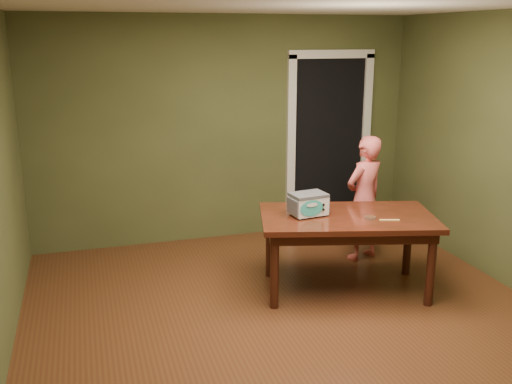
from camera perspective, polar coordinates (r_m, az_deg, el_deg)
floor at (r=4.83m, az=4.64°, el=-13.92°), size 5.00×5.00×0.00m
room_shell at (r=4.27m, az=5.13°, el=6.51°), size 4.52×5.02×2.61m
doorway at (r=7.40m, az=6.30°, el=5.12°), size 1.10×0.66×2.25m
dining_table at (r=5.39m, az=9.08°, el=-3.31°), size 1.78×1.28×0.75m
toy_oven at (r=5.28m, az=5.25°, el=-1.15°), size 0.37×0.27×0.21m
baking_pan at (r=5.29m, az=11.36°, el=-2.51°), size 0.10×0.10×0.02m
spatula at (r=5.28m, az=13.21°, el=-2.74°), size 0.18×0.08×0.01m
child at (r=6.21m, az=10.77°, el=-0.62°), size 0.58×0.48×1.36m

